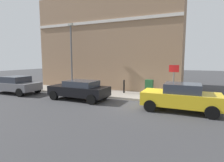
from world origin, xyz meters
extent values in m
plane|color=#38383A|center=(0.00, 0.00, 0.00)|extent=(80.00, 80.00, 0.00)
cube|color=gray|center=(1.90, 6.00, 0.07)|extent=(2.59, 30.00, 0.15)
cube|color=#937256|center=(6.32, 4.69, 4.27)|extent=(6.23, 13.39, 8.55)
cube|color=silver|center=(3.16, 4.69, 5.95)|extent=(0.12, 13.39, 0.24)
cube|color=gold|center=(-0.70, -2.14, 0.67)|extent=(1.71, 3.97, 0.70)
cube|color=#2D333D|center=(-0.70, -2.23, 1.25)|extent=(1.50, 1.80, 0.51)
cylinder|color=black|center=(-1.48, -0.71, 0.32)|extent=(0.22, 0.64, 0.64)
cylinder|color=black|center=(0.11, -0.72, 0.32)|extent=(0.22, 0.64, 0.64)
cylinder|color=black|center=(-1.50, -3.57, 0.32)|extent=(0.22, 0.64, 0.64)
cylinder|color=black|center=(0.09, -3.58, 0.32)|extent=(0.22, 0.64, 0.64)
cube|color=black|center=(-0.54, 4.39, 0.63)|extent=(1.84, 4.17, 0.62)
cube|color=#2D333D|center=(-0.54, 4.17, 1.12)|extent=(1.58, 2.14, 0.41)
cylinder|color=black|center=(-1.30, 5.92, 0.32)|extent=(0.24, 0.65, 0.64)
cylinder|color=black|center=(0.32, 5.87, 0.32)|extent=(0.24, 0.65, 0.64)
cylinder|color=black|center=(-1.39, 2.90, 0.32)|extent=(0.24, 0.65, 0.64)
cylinder|color=black|center=(0.23, 2.85, 0.32)|extent=(0.24, 0.65, 0.64)
cube|color=slate|center=(-0.71, 10.53, 0.63)|extent=(1.87, 4.27, 0.61)
cube|color=#2D333D|center=(-0.70, 10.35, 1.16)|extent=(1.61, 1.83, 0.50)
cylinder|color=black|center=(0.12, 12.11, 0.32)|extent=(0.23, 0.64, 0.64)
cylinder|color=black|center=(-1.53, 8.95, 0.32)|extent=(0.23, 0.64, 0.64)
cylinder|color=black|center=(0.17, 8.98, 0.32)|extent=(0.23, 0.64, 0.64)
cube|color=#1E4C28|center=(2.18, 0.11, 0.72)|extent=(0.40, 0.55, 1.15)
cube|color=#333333|center=(2.18, 0.11, 0.19)|extent=(0.46, 0.61, 0.08)
cylinder|color=black|center=(2.28, 2.10, 0.62)|extent=(0.12, 0.12, 0.95)
sphere|color=black|center=(2.28, 2.10, 1.12)|extent=(0.14, 0.14, 0.14)
cylinder|color=black|center=(0.86, 4.04, 0.62)|extent=(0.12, 0.12, 0.95)
sphere|color=black|center=(0.86, 4.04, 1.12)|extent=(0.14, 0.14, 0.14)
cylinder|color=#59595B|center=(0.97, -1.64, 1.30)|extent=(0.08, 0.08, 2.30)
cube|color=white|center=(0.95, -1.64, 2.20)|extent=(0.03, 0.56, 0.40)
cube|color=red|center=(0.93, -1.64, 2.20)|extent=(0.01, 0.60, 0.44)
cylinder|color=#59595B|center=(2.37, 7.08, 2.90)|extent=(0.14, 0.14, 5.50)
cube|color=#A5A599|center=(2.37, 7.08, 5.77)|extent=(0.20, 0.44, 0.20)
camera|label=1|loc=(-10.62, -2.51, 2.74)|focal=28.35mm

